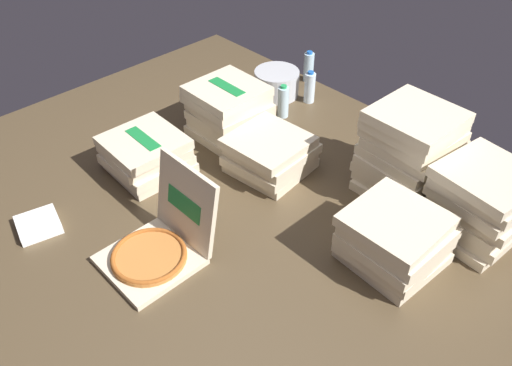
# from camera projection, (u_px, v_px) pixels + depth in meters

# --- Properties ---
(ground_plane) EXTENTS (3.20, 2.40, 0.02)m
(ground_plane) POSITION_uv_depth(u_px,v_px,m) (244.00, 220.00, 2.35)
(ground_plane) COLOR #4C3D28
(open_pizza_box) EXTENTS (0.35, 0.43, 0.37)m
(open_pizza_box) POSITION_uv_depth(u_px,v_px,m) (160.00, 242.00, 2.13)
(open_pizza_box) COLOR beige
(open_pizza_box) RESTS_ON ground_plane
(pizza_stack_left_far) EXTENTS (0.37, 0.38, 0.24)m
(pizza_stack_left_far) POSITION_uv_depth(u_px,v_px,m) (395.00, 239.00, 2.08)
(pizza_stack_left_far) COLOR beige
(pizza_stack_left_far) RESTS_ON ground_plane
(pizza_stack_right_far) EXTENTS (0.38, 0.37, 0.29)m
(pizza_stack_right_far) POSITION_uv_depth(u_px,v_px,m) (229.00, 111.00, 2.78)
(pizza_stack_right_far) COLOR beige
(pizza_stack_right_far) RESTS_ON ground_plane
(pizza_stack_right_mid) EXTENTS (0.39, 0.40, 0.19)m
(pizza_stack_right_mid) POSITION_uv_depth(u_px,v_px,m) (270.00, 154.00, 2.56)
(pizza_stack_right_mid) COLOR beige
(pizza_stack_right_mid) RESTS_ON ground_plane
(pizza_stack_center_near) EXTENTS (0.38, 0.39, 0.20)m
(pizza_stack_center_near) POSITION_uv_depth(u_px,v_px,m) (146.00, 155.00, 2.56)
(pizza_stack_center_near) COLOR beige
(pizza_stack_center_near) RESTS_ON ground_plane
(pizza_stack_center_far) EXTENTS (0.40, 0.40, 0.34)m
(pizza_stack_center_far) POSITION_uv_depth(u_px,v_px,m) (481.00, 202.00, 2.18)
(pizza_stack_center_far) COLOR beige
(pizza_stack_center_far) RESTS_ON ground_plane
(pizza_stack_left_near) EXTENTS (0.39, 0.40, 0.43)m
(pizza_stack_left_near) POSITION_uv_depth(u_px,v_px,m) (409.00, 152.00, 2.37)
(pizza_stack_left_near) COLOR beige
(pizza_stack_left_near) RESTS_ON ground_plane
(ice_bucket) EXTENTS (0.27, 0.27, 0.16)m
(ice_bucket) POSITION_uv_depth(u_px,v_px,m) (277.00, 83.00, 3.14)
(ice_bucket) COLOR #B7BABF
(ice_bucket) RESTS_ON ground_plane
(water_bottle_0) EXTENTS (0.06, 0.06, 0.20)m
(water_bottle_0) POSITION_uv_depth(u_px,v_px,m) (309.00, 67.00, 3.27)
(water_bottle_0) COLOR silver
(water_bottle_0) RESTS_ON ground_plane
(water_bottle_1) EXTENTS (0.06, 0.06, 0.20)m
(water_bottle_1) POSITION_uv_depth(u_px,v_px,m) (283.00, 102.00, 2.94)
(water_bottle_1) COLOR silver
(water_bottle_1) RESTS_ON ground_plane
(water_bottle_2) EXTENTS (0.06, 0.06, 0.20)m
(water_bottle_2) POSITION_uv_depth(u_px,v_px,m) (310.00, 87.00, 3.07)
(water_bottle_2) COLOR silver
(water_bottle_2) RESTS_ON ground_plane
(napkin_pile) EXTENTS (0.21, 0.21, 0.04)m
(napkin_pile) POSITION_uv_depth(u_px,v_px,m) (38.00, 225.00, 2.28)
(napkin_pile) COLOR white
(napkin_pile) RESTS_ON ground_plane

